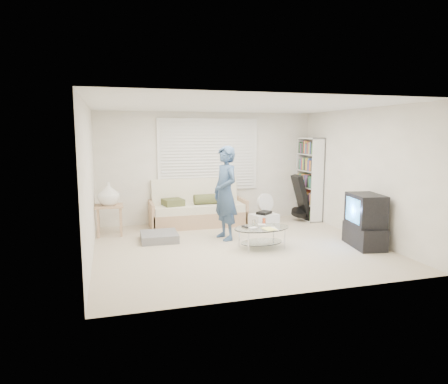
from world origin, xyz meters
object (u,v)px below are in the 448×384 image
object	(u,v)px
coffee_table	(262,231)
tv_unit	(365,221)
futon_sofa	(198,210)
bookshelf	(309,179)

from	to	relation	value
coffee_table	tv_unit	bearing A→B (deg)	-12.44
futon_sofa	tv_unit	bearing A→B (deg)	-44.46
futon_sofa	bookshelf	distance (m)	2.73
coffee_table	bookshelf	bearing A→B (deg)	45.10
futon_sofa	tv_unit	size ratio (longest dim) A/B	2.19
futon_sofa	coffee_table	distance (m)	2.20
bookshelf	coffee_table	size ratio (longest dim) A/B	1.79
bookshelf	tv_unit	size ratio (longest dim) A/B	2.02
bookshelf	coffee_table	distance (m)	2.84
tv_unit	coffee_table	xyz separation A→B (m)	(-1.83, 0.40, -0.16)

